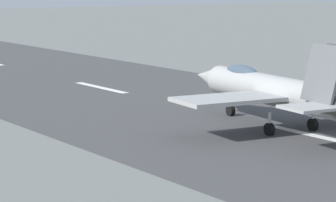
{
  "coord_description": "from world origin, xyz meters",
  "views": [
    {
      "loc": [
        -32.62,
        32.95,
        9.13
      ],
      "look_at": [
        4.14,
        7.53,
        2.2
      ],
      "focal_mm": 84.31,
      "sensor_mm": 36.0,
      "label": 1
    }
  ],
  "objects": [
    {
      "name": "ground_plane",
      "position": [
        0.0,
        0.0,
        0.0
      ],
      "size": [
        400.0,
        400.0,
        0.0
      ],
      "primitive_type": "plane",
      "color": "slate"
    },
    {
      "name": "runway_strip",
      "position": [
        -0.02,
        0.0,
        0.01
      ],
      "size": [
        240.0,
        26.0,
        0.02
      ],
      "color": "#414142",
      "rests_on": "ground"
    },
    {
      "name": "fighter_jet",
      "position": [
        3.08,
        0.33,
        2.41
      ],
      "size": [
        17.69,
        14.42,
        5.61
      ],
      "color": "#A2A3A1",
      "rests_on": "ground"
    },
    {
      "name": "crew_person",
      "position": [
        16.23,
        -8.81,
        0.81
      ],
      "size": [
        0.58,
        0.49,
        1.63
      ],
      "color": "#1E2338",
      "rests_on": "ground"
    },
    {
      "name": "marker_cone_far",
      "position": [
        23.23,
        -12.48,
        0.28
      ],
      "size": [
        0.44,
        0.44,
        0.55
      ],
      "primitive_type": "cone",
      "color": "orange",
      "rests_on": "ground"
    }
  ]
}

